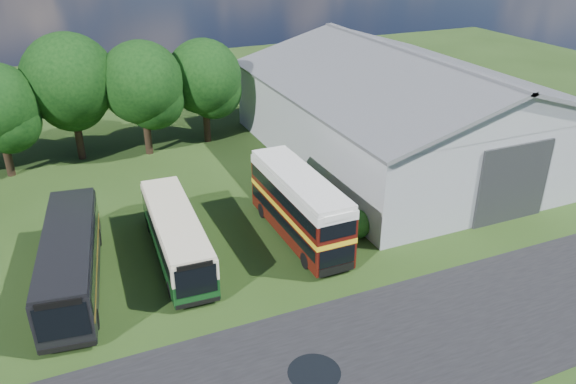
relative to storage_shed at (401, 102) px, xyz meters
name	(u,v)px	position (x,y,z in m)	size (l,w,h in m)	color
ground	(315,320)	(-15.00, -15.98, -4.17)	(120.00, 120.00, 0.00)	#1D3310
asphalt_road	(407,343)	(-12.00, -18.98, -4.17)	(60.00, 8.00, 0.02)	black
puddle	(314,373)	(-16.50, -18.98, -4.17)	(2.20, 2.20, 0.01)	black
storage_shed	(401,102)	(0.00, 0.00, 0.00)	(18.80, 24.80, 8.15)	gray
tree_mid	(69,80)	(-23.00, 8.82, 2.02)	(6.80, 6.80, 9.60)	black
tree_right_a	(142,83)	(-18.00, 7.82, 1.52)	(6.26, 6.26, 8.83)	black
tree_right_b	(204,77)	(-13.00, 8.62, 1.27)	(5.98, 5.98, 8.45)	black
shrub_front	(356,235)	(-9.40, -9.98, -4.17)	(1.70, 1.70, 1.70)	#194714
shrub_mid	(340,220)	(-9.40, -7.98, -4.17)	(1.60, 1.60, 1.60)	#194714
bus_green_single	(176,235)	(-19.54, -8.21, -2.72)	(2.67, 9.90, 2.71)	black
bus_maroon_double	(299,207)	(-12.55, -8.77, -2.19)	(2.44, 9.22, 3.96)	black
bus_dark_single	(71,259)	(-24.92, -8.67, -2.60)	(3.84, 10.91, 2.95)	black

